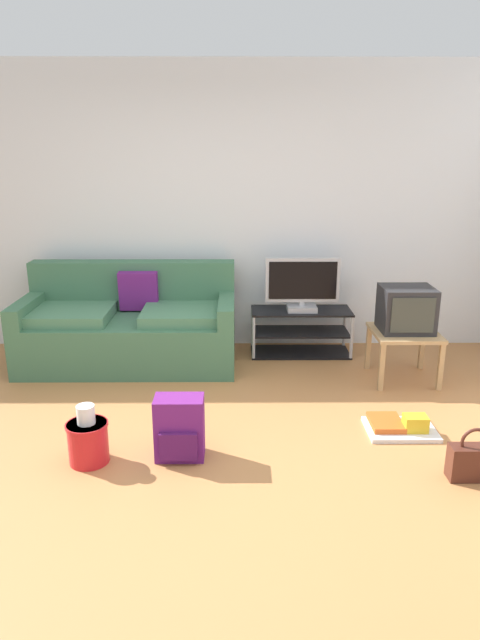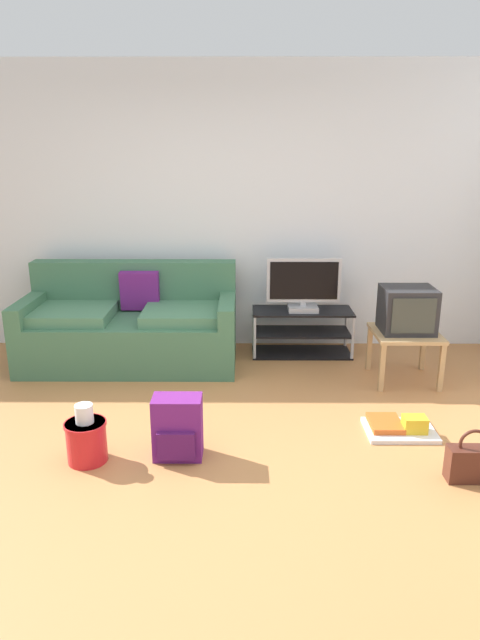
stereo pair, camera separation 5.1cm
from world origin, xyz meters
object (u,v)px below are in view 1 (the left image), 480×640
Objects in this scene: backpack at (180,428)px; cleaning_bucket at (88,439)px; crt_tv at (406,309)px; floor_tray at (400,426)px; flat_tv at (302,285)px; handbag at (473,461)px; side_table at (404,338)px; tv_stand at (301,332)px; couch at (130,327)px.

cleaning_bucket is at bearing 176.16° from backpack.
crt_tv is 1.04× the size of backpack.
floor_tray is (1.51, 0.33, -0.16)m from backpack.
cleaning_bucket is at bearing -128.41° from flat_tv.
backpack is 1.80m from handbag.
side_table is 2.21m from backpack.
tv_stand is at bearing 109.96° from handbag.
side_table is 1.32× the size of backpack.
flat_tv is 1.79m from floor_tray.
cleaning_bucket is (0.04, -1.77, -0.18)m from couch.
tv_stand is 1.98× the size of floor_tray.
couch is 5.71× the size of handbag.
cleaning_bucket is at bearing -150.47° from side_table.
crt_tv is 1.27× the size of handbag.
floor_tray is (2.13, -1.38, -0.30)m from couch.
flat_tv is 2.06× the size of handbag.
backpack is (0.62, -1.71, -0.14)m from couch.
flat_tv reaches higher than backpack.
floor_tray is (-0.27, 0.59, -0.08)m from handbag.
tv_stand is at bearing 142.01° from crt_tv.
side_table reaches higher than backpack.
crt_tv is at bearing 26.57° from backpack.
crt_tv is at bearing -37.99° from tv_stand.
flat_tv reaches higher than floor_tray.
flat_tv is 2.20m from backpack.
crt_tv is (0.81, -0.61, -0.07)m from flat_tv.
tv_stand is at bearing 53.59° from backpack.
flat_tv reaches higher than handbag.
flat_tv is at bearing 142.29° from side_table.
flat_tv is at bearing 7.00° from couch.
backpack is 0.86× the size of floor_tray.
backpack is 1.56m from floor_tray.
tv_stand is (1.60, 0.22, -0.12)m from couch.
backpack is (-1.79, -1.28, -0.17)m from side_table.
tv_stand reaches higher than handbag.
cleaning_bucket is at bearing -88.55° from couch.
couch is 1.65m from flat_tv.
floor_tray is at bearing -71.67° from tv_stand.
cleaning_bucket is (-1.56, -1.96, -0.53)m from flat_tv.
couch is at bearing 169.93° from side_table.
backpack reaches higher than cleaning_bucket.
side_table is 2.73m from cleaning_bucket.
floor_tray is at bearing 10.49° from cleaning_bucket.
couch reaches higher than floor_tray.
tv_stand reaches higher than backpack.
crt_tv is (0.81, -0.63, 0.40)m from tv_stand.
crt_tv reaches higher than side_table.
floor_tray is (-0.28, -0.95, -0.33)m from side_table.
tv_stand is 2.21× the size of crt_tv.
tv_stand is 1.70m from floor_tray.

